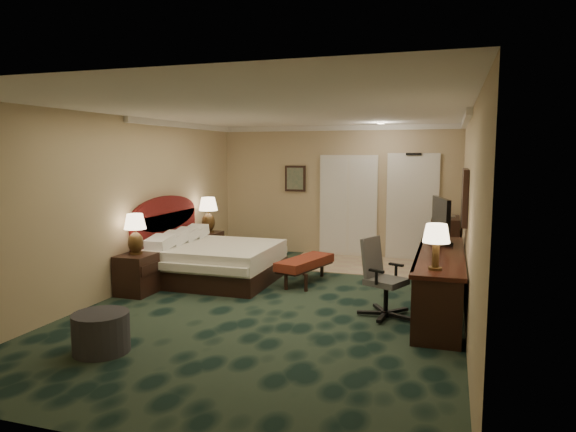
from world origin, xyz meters
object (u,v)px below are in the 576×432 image
(nightstand_far, at_px, (207,247))
(desk, at_px, (439,283))
(lamp_far, at_px, (208,215))
(desk_chair, at_px, (386,278))
(ottoman, at_px, (101,332))
(bed_bench, at_px, (305,270))
(minibar, at_px, (445,242))
(lamp_near, at_px, (135,234))
(nightstand_near, at_px, (137,274))
(bed, at_px, (217,263))
(tv, at_px, (441,221))

(nightstand_far, height_order, desk, desk)
(lamp_far, bearing_deg, desk_chair, -32.30)
(nightstand_far, bearing_deg, desk, -23.57)
(ottoman, xyz_separation_m, desk, (3.44, 2.56, 0.19))
(bed_bench, height_order, minibar, minibar)
(ottoman, relative_size, desk, 0.21)
(lamp_far, height_order, bed_bench, lamp_far)
(bed_bench, bearing_deg, lamp_near, -132.38)
(lamp_near, height_order, desk, lamp_near)
(nightstand_near, relative_size, lamp_far, 0.89)
(desk_chair, bearing_deg, minibar, 102.69)
(lamp_far, relative_size, desk_chair, 0.66)
(bed, bearing_deg, ottoman, -86.92)
(bed_bench, bearing_deg, lamp_far, 172.57)
(lamp_near, xyz_separation_m, lamp_far, (0.04, 2.37, 0.02))
(nightstand_far, relative_size, minibar, 0.64)
(desk, xyz_separation_m, desk_chair, (-0.66, -0.40, 0.11))
(desk_chair, height_order, minibar, desk_chair)
(nightstand_near, bearing_deg, lamp_near, 120.97)
(bed_bench, distance_m, ottoman, 3.77)
(nightstand_near, bearing_deg, ottoman, -65.18)
(desk, bearing_deg, nightstand_far, 156.43)
(nightstand_near, bearing_deg, bed_bench, 32.64)
(nightstand_near, distance_m, ottoman, 2.32)
(lamp_far, bearing_deg, nightstand_far, -121.06)
(tv, bearing_deg, desk_chair, -134.43)
(bed, bearing_deg, desk, -10.78)
(bed_bench, height_order, desk, desk)
(tv, relative_size, desk_chair, 0.85)
(ottoman, height_order, tv, tv)
(bed, distance_m, nightstand_far, 1.47)
(nightstand_far, relative_size, desk_chair, 0.58)
(bed_bench, xyz_separation_m, minibar, (2.18, 1.95, 0.27))
(nightstand_near, xyz_separation_m, minibar, (4.44, 3.40, 0.17))
(ottoman, distance_m, desk, 4.29)
(bed, bearing_deg, nightstand_near, -124.80)
(lamp_far, distance_m, tv, 4.55)
(nightstand_near, height_order, desk, desk)
(lamp_far, bearing_deg, tv, -16.02)
(bed, distance_m, ottoman, 3.25)
(tv, bearing_deg, bed_bench, 157.95)
(lamp_near, xyz_separation_m, bed_bench, (2.28, 1.40, -0.71))
(ottoman, height_order, desk_chair, desk_chair)
(bed_bench, xyz_separation_m, ottoman, (-1.28, -3.55, 0.01))
(nightstand_far, relative_size, tv, 0.69)
(nightstand_far, distance_m, desk_chair, 4.42)
(ottoman, bearing_deg, bed_bench, 70.12)
(lamp_far, height_order, tv, tv)
(nightstand_far, distance_m, bed_bench, 2.45)
(lamp_far, bearing_deg, bed_bench, -23.52)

